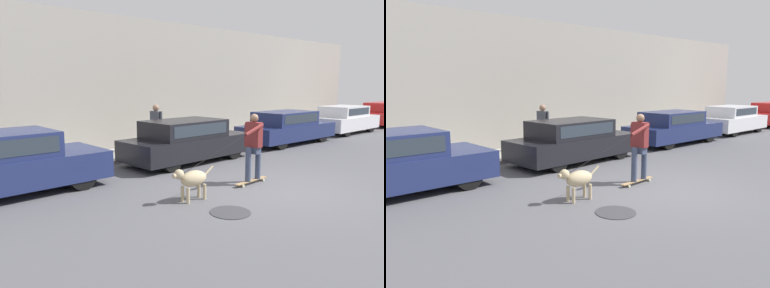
% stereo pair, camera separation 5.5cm
% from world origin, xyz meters
% --- Properties ---
extents(ground_plane, '(36.00, 36.00, 0.00)m').
position_xyz_m(ground_plane, '(0.00, 0.00, 0.00)').
color(ground_plane, '#545459').
extents(back_wall, '(32.00, 0.30, 4.77)m').
position_xyz_m(back_wall, '(0.00, 6.88, 2.38)').
color(back_wall, '#9E998E').
rests_on(back_wall, ground_plane).
extents(sidewalk_curb, '(30.00, 2.00, 0.10)m').
position_xyz_m(sidewalk_curb, '(0.00, 5.71, 0.05)').
color(sidewalk_curb, '#A39E93').
rests_on(sidewalk_curb, ground_plane).
extents(parked_car_0, '(3.99, 1.88, 1.38)m').
position_xyz_m(parked_car_0, '(-4.64, 3.58, 0.67)').
color(parked_car_0, black).
rests_on(parked_car_0, ground_plane).
extents(parked_car_1, '(4.30, 1.85, 1.31)m').
position_xyz_m(parked_car_1, '(0.48, 3.57, 0.64)').
color(parked_car_1, black).
rests_on(parked_car_1, ground_plane).
extents(parked_car_2, '(4.51, 1.79, 1.30)m').
position_xyz_m(parked_car_2, '(5.80, 3.58, 0.64)').
color(parked_car_2, black).
rests_on(parked_car_2, ground_plane).
extents(parked_car_3, '(4.02, 1.69, 1.32)m').
position_xyz_m(parked_car_3, '(10.68, 3.58, 0.66)').
color(parked_car_3, black).
rests_on(parked_car_3, ground_plane).
extents(dog, '(1.09, 0.35, 0.72)m').
position_xyz_m(dog, '(-2.02, 0.53, 0.46)').
color(dog, tan).
rests_on(dog, ground_plane).
extents(skateboarder, '(2.87, 0.55, 1.70)m').
position_xyz_m(skateboarder, '(-0.03, 0.56, 0.97)').
color(skateboarder, beige).
rests_on(skateboarder, ground_plane).
extents(pedestrian_with_bag, '(0.28, 0.61, 1.60)m').
position_xyz_m(pedestrian_with_bag, '(0.55, 5.31, 1.00)').
color(pedestrian_with_bag, '#28282D').
rests_on(pedestrian_with_bag, sidewalk_curb).
extents(manhole_cover, '(0.78, 0.78, 0.01)m').
position_xyz_m(manhole_cover, '(-1.97, -0.50, 0.01)').
color(manhole_cover, '#38383D').
rests_on(manhole_cover, ground_plane).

